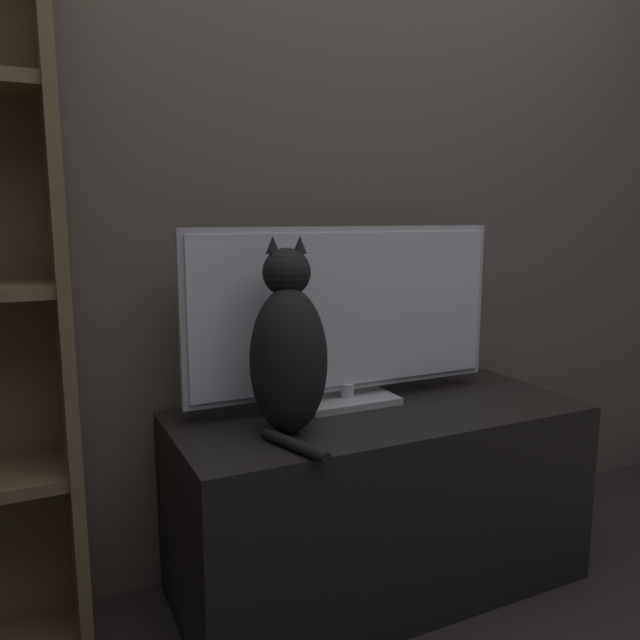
% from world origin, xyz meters
% --- Properties ---
extents(wall_back, '(4.80, 0.05, 2.60)m').
position_xyz_m(wall_back, '(0.00, 1.22, 1.30)').
color(wall_back, '#60564C').
rests_on(wall_back, ground_plane).
extents(tv_stand, '(1.18, 0.52, 0.54)m').
position_xyz_m(tv_stand, '(0.00, 0.92, 0.27)').
color(tv_stand, black).
rests_on(tv_stand, ground_plane).
extents(tv, '(0.97, 0.17, 0.52)m').
position_xyz_m(tv, '(-0.06, 1.02, 0.81)').
color(tv, '#B7B7BC').
rests_on(tv, tv_stand).
extents(cat, '(0.24, 0.35, 0.50)m').
position_xyz_m(cat, '(-0.31, 0.87, 0.75)').
color(cat, black).
rests_on(cat, tv_stand).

